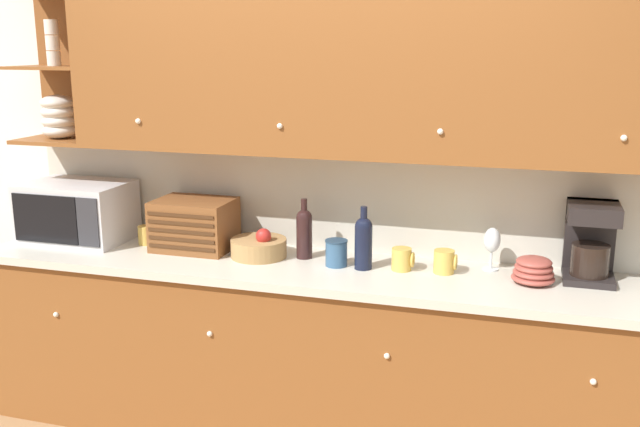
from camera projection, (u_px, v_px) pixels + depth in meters
ground_plane at (331, 407)px, 3.87m from camera, size 24.00×24.00×0.00m
wall_back at (333, 171)px, 3.59m from camera, size 5.73×0.06×2.60m
counter_unit at (315, 352)px, 3.49m from camera, size 3.35×0.62×0.90m
backsplash_panel at (331, 200)px, 3.59m from camera, size 3.33×0.01×0.51m
upper_cabinets at (356, 68)px, 3.25m from camera, size 3.33×0.34×0.81m
microwave at (77, 212)px, 3.77m from camera, size 0.53×0.38×0.31m
mug_patterned_third at (146, 235)px, 3.72m from camera, size 0.09×0.08×0.10m
bread_box at (194, 225)px, 3.62m from camera, size 0.39×0.30×0.26m
fruit_basket at (259, 247)px, 3.50m from camera, size 0.27×0.27×0.15m
second_wine_bottle at (304, 231)px, 3.46m from camera, size 0.08×0.08×0.30m
storage_canister at (336, 253)px, 3.35m from camera, size 0.11×0.11×0.13m
wine_bottle at (363, 241)px, 3.30m from camera, size 0.08×0.08×0.30m
mug at (402, 259)px, 3.29m from camera, size 0.10×0.09×0.10m
mug_blue_second at (445, 262)px, 3.25m from camera, size 0.11×0.09×0.11m
wine_glass at (492, 241)px, 3.28m from camera, size 0.08×0.08×0.20m
bowl_stack_on_counter at (533, 271)px, 3.11m from camera, size 0.19×0.19×0.12m
coffee_maker at (591, 241)px, 3.14m from camera, size 0.22×0.24×0.35m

